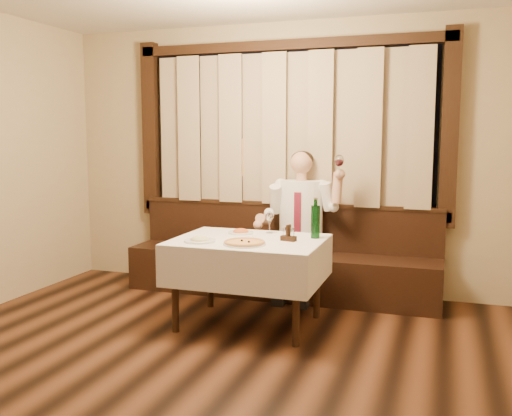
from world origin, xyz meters
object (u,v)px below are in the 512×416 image
(pasta_cream, at_px, (200,237))
(seated_man, at_px, (300,215))
(pizza, at_px, (245,243))
(green_bottle, at_px, (315,221))
(banquette, at_px, (281,264))
(pasta_red, at_px, (241,230))
(cruet_caddy, at_px, (288,235))
(dining_table, at_px, (249,251))

(pasta_cream, relative_size, seated_man, 0.18)
(pizza, relative_size, pasta_cream, 1.34)
(pasta_cream, height_order, green_bottle, green_bottle)
(banquette, bearing_deg, pizza, -87.76)
(seated_man, bearing_deg, pizza, -97.95)
(banquette, relative_size, pasta_cream, 12.16)
(green_bottle, bearing_deg, pasta_red, 178.91)
(banquette, height_order, cruet_caddy, banquette)
(pizza, bearing_deg, dining_table, 101.66)
(dining_table, xyz_separation_m, pasta_cream, (-0.34, -0.25, 0.14))
(pasta_red, distance_m, pasta_cream, 0.52)
(dining_table, height_order, pizza, pizza)
(pizza, bearing_deg, seated_man, 82.05)
(pizza, distance_m, seated_man, 1.19)
(dining_table, distance_m, pasta_cream, 0.45)
(pizza, bearing_deg, green_bottle, 44.24)
(pizza, xyz_separation_m, cruet_caddy, (0.30, 0.27, 0.03))
(pasta_red, bearing_deg, banquette, 78.41)
(cruet_caddy, bearing_deg, seated_man, 112.93)
(pizza, distance_m, pasta_red, 0.53)
(pasta_red, relative_size, pasta_cream, 0.88)
(green_bottle, bearing_deg, seated_man, 114.22)
(pasta_red, bearing_deg, pizza, -66.44)
(dining_table, relative_size, pasta_red, 5.46)
(pasta_cream, bearing_deg, pizza, 1.02)
(pasta_red, relative_size, green_bottle, 0.66)
(seated_man, bearing_deg, cruet_caddy, -81.64)
(pasta_cream, xyz_separation_m, cruet_caddy, (0.69, 0.28, 0.01))
(dining_table, bearing_deg, seated_man, 77.12)
(dining_table, height_order, green_bottle, green_bottle)
(pasta_cream, distance_m, seated_man, 1.31)
(banquette, distance_m, pizza, 1.35)
(dining_table, distance_m, pizza, 0.27)
(cruet_caddy, bearing_deg, pizza, -123.12)
(banquette, xyz_separation_m, green_bottle, (0.53, -0.80, 0.60))
(pasta_cream, xyz_separation_m, seated_man, (0.56, 1.18, 0.06))
(green_bottle, height_order, cruet_caddy, green_bottle)
(pasta_cream, relative_size, cruet_caddy, 1.90)
(green_bottle, relative_size, cruet_caddy, 2.54)
(dining_table, xyz_separation_m, green_bottle, (0.53, 0.23, 0.26))
(green_bottle, distance_m, cruet_caddy, 0.29)
(dining_table, xyz_separation_m, pizza, (0.05, -0.24, 0.12))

